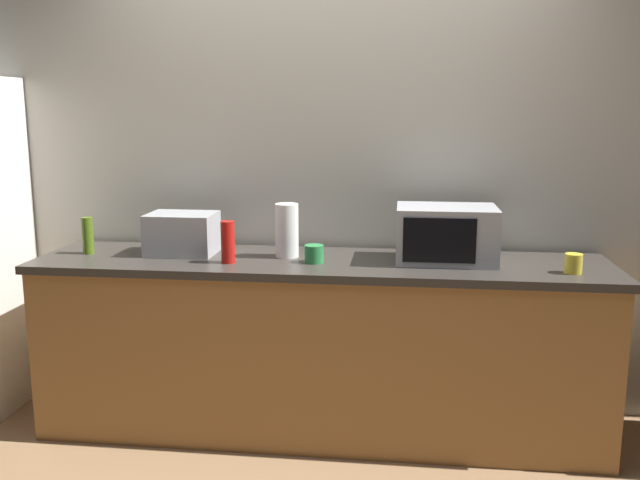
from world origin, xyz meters
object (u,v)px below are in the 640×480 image
toaster_oven (182,234)px  mug_yellow (573,263)px  microwave (446,234)px  paper_towel_roll (287,230)px  bottle_olive_oil (88,236)px  bottle_hot_sauce (228,242)px  mug_green (314,254)px

toaster_oven → mug_yellow: size_ratio=3.78×
microwave → paper_towel_roll: 0.79m
microwave → bottle_olive_oil: size_ratio=2.53×
mug_yellow → microwave: bearing=162.3°
paper_towel_roll → bottle_hot_sauce: 0.31m
bottle_olive_oil → paper_towel_roll: bearing=2.7°
toaster_oven → mug_green: toaster_oven is taller
mug_green → bottle_olive_oil: bearing=176.8°
paper_towel_roll → bottle_olive_oil: (-1.03, -0.05, -0.04)m
bottle_olive_oil → mug_green: 1.18m
paper_towel_roll → mug_yellow: size_ratio=3.00×
toaster_oven → mug_green: 0.71m
mug_green → paper_towel_roll: bearing=143.1°
toaster_oven → bottle_olive_oil: size_ratio=1.80×
bottle_olive_oil → toaster_oven: bearing=7.0°
toaster_oven → bottle_hot_sauce: (0.29, -0.18, -0.00)m
microwave → mug_green: (-0.63, -0.11, -0.09)m
toaster_oven → mug_yellow: toaster_oven is taller
toaster_oven → bottle_olive_oil: 0.49m
paper_towel_roll → bottle_hot_sauce: (-0.26, -0.17, -0.03)m
microwave → toaster_oven: size_ratio=1.41×
mug_green → microwave: bearing=10.1°
mug_green → bottle_hot_sauce: bearing=-172.8°
bottle_hot_sauce → mug_green: (0.41, 0.05, -0.06)m
paper_towel_roll → bottle_hot_sauce: bearing=-147.4°
paper_towel_roll → bottle_olive_oil: paper_towel_roll is taller
microwave → mug_yellow: bearing=-17.7°
paper_towel_roll → toaster_oven: bearing=179.0°
microwave → paper_towel_roll: same height
toaster_oven → mug_yellow: bearing=-5.8°
bottle_hot_sauce → mug_green: size_ratio=2.19×
paper_towel_roll → mug_green: (0.15, -0.11, -0.09)m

